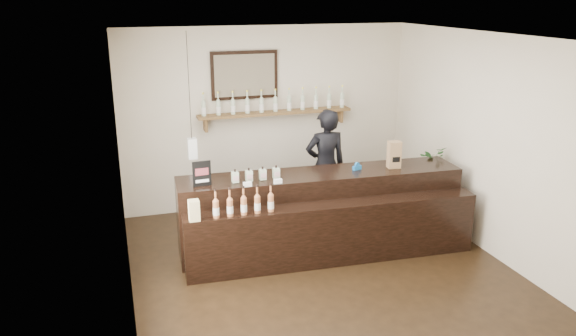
# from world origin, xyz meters

# --- Properties ---
(ground) EXTENTS (5.00, 5.00, 0.00)m
(ground) POSITION_xyz_m (0.00, 0.00, 0.00)
(ground) COLOR black
(ground) RESTS_ON ground
(room_shell) EXTENTS (5.00, 5.00, 5.00)m
(room_shell) POSITION_xyz_m (0.00, 0.00, 1.70)
(room_shell) COLOR beige
(room_shell) RESTS_ON ground
(back_wall_decor) EXTENTS (2.66, 0.96, 1.69)m
(back_wall_decor) POSITION_xyz_m (-0.15, 2.37, 1.76)
(back_wall_decor) COLOR brown
(back_wall_decor) RESTS_ON ground
(counter) EXTENTS (3.73, 1.19, 1.21)m
(counter) POSITION_xyz_m (0.21, 0.56, 0.49)
(counter) COLOR black
(counter) RESTS_ON ground
(promo_sign) EXTENTS (0.22, 0.03, 0.31)m
(promo_sign) POSITION_xyz_m (-1.33, 0.64, 1.19)
(promo_sign) COLOR black
(promo_sign) RESTS_ON counter
(paper_bag) EXTENTS (0.18, 0.14, 0.36)m
(paper_bag) POSITION_xyz_m (1.22, 0.61, 1.21)
(paper_bag) COLOR olive
(paper_bag) RESTS_ON counter
(tape_dispenser) EXTENTS (0.13, 0.08, 0.10)m
(tape_dispenser) POSITION_xyz_m (0.71, 0.67, 1.07)
(tape_dispenser) COLOR #1762A7
(tape_dispenser) RESTS_ON counter
(side_cabinet) EXTENTS (0.41, 0.55, 0.78)m
(side_cabinet) POSITION_xyz_m (2.00, 0.94, 0.39)
(side_cabinet) COLOR brown
(side_cabinet) RESTS_ON ground
(potted_plant) EXTENTS (0.42, 0.39, 0.39)m
(potted_plant) POSITION_xyz_m (2.00, 0.94, 0.97)
(potted_plant) COLOR #275C25
(potted_plant) RESTS_ON side_cabinet
(shopkeeper) EXTENTS (0.70, 0.46, 1.90)m
(shopkeeper) POSITION_xyz_m (0.62, 1.55, 0.95)
(shopkeeper) COLOR black
(shopkeeper) RESTS_ON ground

